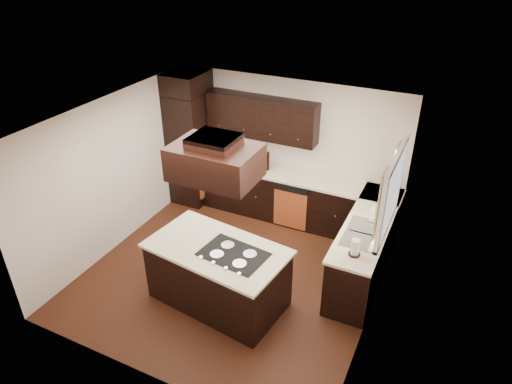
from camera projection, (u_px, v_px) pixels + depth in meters
floor at (234, 273)px, 7.07m from camera, size 4.20×4.20×0.02m
ceiling at (229, 119)px, 5.82m from camera, size 4.20×4.20×0.02m
wall_back at (288, 148)px, 8.09m from camera, size 4.20×0.02×2.50m
wall_front at (136, 297)px, 4.79m from camera, size 4.20×0.02×2.50m
wall_left at (114, 174)px, 7.23m from camera, size 0.02×4.20×2.50m
wall_right at (381, 241)px, 5.65m from camera, size 0.02×4.20×2.50m
oven_column at (191, 148)px, 8.54m from camera, size 0.65×0.75×2.12m
wall_oven_face at (207, 149)px, 8.38m from camera, size 0.05×0.62×0.78m
base_cabinets_back at (281, 196)px, 8.24m from camera, size 2.93×0.60×0.88m
base_cabinets_right at (366, 248)px, 6.88m from camera, size 0.60×2.40×0.88m
countertop_back at (282, 173)px, 8.00m from camera, size 2.93×0.63×0.04m
countertop_right at (369, 222)px, 6.65m from camera, size 0.63×2.40×0.04m
upper_cabinets at (262, 118)px, 7.84m from camera, size 2.00×0.34×0.72m
dishwasher_front at (290, 209)px, 7.92m from camera, size 0.60×0.05×0.72m
window_frame at (391, 193)px, 5.90m from camera, size 0.06×1.32×1.12m
window_pane at (394, 193)px, 5.89m from camera, size 0.00×1.20×1.00m
curtain_left at (380, 204)px, 5.57m from camera, size 0.02×0.34×0.90m
curtain_right at (394, 175)px, 6.23m from camera, size 0.02×0.34×0.90m
sink_rim at (364, 234)px, 6.36m from camera, size 0.52×0.84×0.01m
island at (218, 275)px, 6.33m from camera, size 1.92×1.21×0.88m
island_top at (217, 249)px, 6.10m from camera, size 1.99×1.29×0.04m
cooktop at (233, 254)px, 5.96m from camera, size 0.92×0.68×0.01m
range_hood at (215, 162)px, 5.52m from camera, size 1.05×0.72×0.42m
hood_duct at (214, 141)px, 5.39m from camera, size 0.55×0.50×0.13m
blender_base at (236, 162)px, 8.23m from camera, size 0.15×0.15×0.10m
blender_pitcher at (235, 153)px, 8.14m from camera, size 0.13×0.13×0.26m
spice_rack at (258, 161)px, 8.03m from camera, size 0.40×0.22×0.33m
mixing_bowl at (218, 159)px, 8.41m from camera, size 0.24×0.24×0.06m
soap_bottle at (373, 210)px, 6.75m from camera, size 0.09×0.09×0.18m
paper_towel at (355, 248)px, 5.89m from camera, size 0.13×0.13×0.24m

